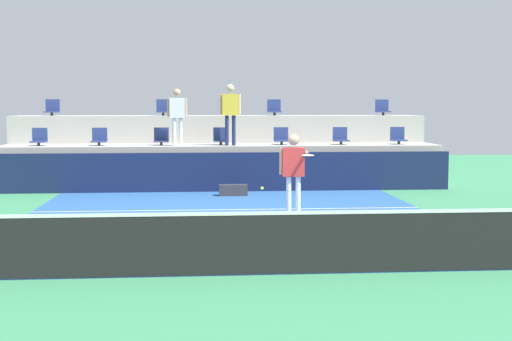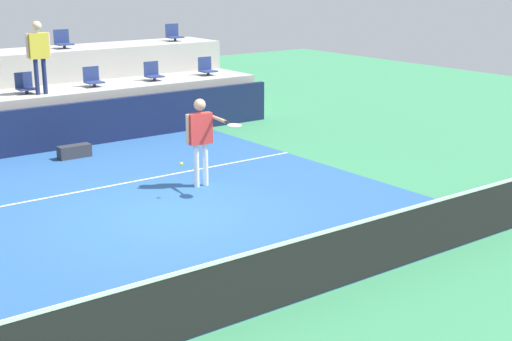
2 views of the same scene
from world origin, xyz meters
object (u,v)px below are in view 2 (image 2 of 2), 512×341
object	(u,v)px
stadium_chair_lower_far_right	(207,68)
stadium_chair_upper_right	(63,41)
stadium_chair_lower_right	(153,73)
equipment_bag	(74,151)
spectator_in_white	(38,50)
tennis_ball	(181,164)
stadium_chair_upper_far_right	(174,34)
tennis_player	(201,133)
stadium_chair_lower_center	(25,85)
stadium_chair_lower_mid_right	(93,78)

from	to	relation	value
stadium_chair_lower_far_right	stadium_chair_upper_right	distance (m)	4.11
stadium_chair_lower_right	stadium_chair_lower_far_right	xyz separation A→B (m)	(1.78, 0.00, 0.00)
stadium_chair_upper_right	stadium_chair_lower_right	bearing A→B (deg)	-44.66
stadium_chair_lower_far_right	stadium_chair_upper_right	world-z (taller)	stadium_chair_upper_right
equipment_bag	spectator_in_white	bearing A→B (deg)	89.63
spectator_in_white	tennis_ball	bearing A→B (deg)	-86.31
stadium_chair_upper_far_right	stadium_chair_upper_right	bearing A→B (deg)	180.00
stadium_chair_upper_right	spectator_in_white	bearing A→B (deg)	-125.02
stadium_chair_upper_right	stadium_chair_upper_far_right	distance (m)	3.58
equipment_bag	stadium_chair_lower_far_right	bearing A→B (deg)	23.30
stadium_chair_upper_right	tennis_player	world-z (taller)	stadium_chair_upper_right
stadium_chair_lower_right	tennis_ball	world-z (taller)	stadium_chair_lower_right
stadium_chair_lower_center	stadium_chair_lower_far_right	world-z (taller)	same
tennis_player	equipment_bag	distance (m)	4.03
stadium_chair_lower_right	stadium_chair_lower_far_right	bearing A→B (deg)	0.00
stadium_chair_lower_center	stadium_chair_lower_mid_right	size ratio (longest dim) A/B	1.00
stadium_chair_lower_far_right	tennis_player	distance (m)	7.20
stadium_chair_lower_center	stadium_chair_upper_right	bearing A→B (deg)	44.99
stadium_chair_lower_mid_right	equipment_bag	xyz separation A→B (m)	(-1.56, -2.22, -1.31)
stadium_chair_lower_mid_right	equipment_bag	size ratio (longest dim) A/B	0.68
stadium_chair_lower_far_right	stadium_chair_upper_right	bearing A→B (deg)	153.44
stadium_chair_lower_far_right	tennis_ball	world-z (taller)	stadium_chair_lower_far_right
tennis_player	tennis_ball	xyz separation A→B (m)	(-0.73, -0.42, -0.43)
tennis_player	stadium_chair_lower_mid_right	bearing A→B (deg)	85.88
spectator_in_white	equipment_bag	size ratio (longest dim) A/B	2.36
stadium_chair_upper_right	stadium_chair_lower_mid_right	bearing A→B (deg)	-89.44
tennis_player	spectator_in_white	xyz separation A→B (m)	(-1.12, 5.58, 1.23)
stadium_chair_lower_center	tennis_player	world-z (taller)	tennis_player
stadium_chair_lower_right	tennis_player	world-z (taller)	tennis_player
stadium_chair_lower_far_right	tennis_ball	bearing A→B (deg)	-126.62
stadium_chair_upper_far_right	tennis_ball	bearing A→B (deg)	-120.00
stadium_chair_lower_far_right	tennis_ball	xyz separation A→B (m)	(-4.74, -6.38, -0.78)
stadium_chair_lower_right	tennis_player	xyz separation A→B (m)	(-2.23, -5.96, -0.35)
stadium_chair_lower_right	tennis_ball	distance (m)	7.08
spectator_in_white	tennis_ball	size ratio (longest dim) A/B	26.34
stadium_chair_lower_far_right	stadium_chair_upper_far_right	bearing A→B (deg)	90.63
stadium_chair_lower_far_right	spectator_in_white	bearing A→B (deg)	-175.72
stadium_chair_lower_mid_right	stadium_chair_lower_right	distance (m)	1.80
spectator_in_white	stadium_chair_lower_center	bearing A→B (deg)	125.16
stadium_chair_upper_right	spectator_in_white	distance (m)	2.67
stadium_chair_lower_center	stadium_chair_lower_far_right	xyz separation A→B (m)	(5.40, 0.00, 0.00)
tennis_ball	stadium_chair_upper_right	bearing A→B (deg)	82.04
stadium_chair_upper_far_right	tennis_ball	xyz separation A→B (m)	(-4.72, -8.18, -1.63)
stadium_chair_lower_right	stadium_chair_lower_mid_right	bearing A→B (deg)	180.00
stadium_chair_lower_far_right	tennis_ball	size ratio (longest dim) A/B	7.65
tennis_player	tennis_ball	bearing A→B (deg)	-150.23
stadium_chair_lower_right	stadium_chair_upper_far_right	distance (m)	2.66
stadium_chair_upper_far_right	spectator_in_white	size ratio (longest dim) A/B	0.29
stadium_chair_upper_far_right	spectator_in_white	bearing A→B (deg)	-156.87
stadium_chair_lower_right	tennis_player	distance (m)	6.38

